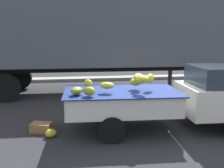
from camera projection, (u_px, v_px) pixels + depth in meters
ground at (148, 126)px, 7.25m from camera, size 220.00×220.00×0.00m
curb_strip at (111, 78)px, 14.79m from camera, size 80.00×0.80×0.16m
pickup_truck at (198, 96)px, 6.95m from camera, size 5.31×1.92×1.70m
semi_trailer at (96, 34)px, 11.01m from camera, size 12.02×2.72×3.95m
fallen_banana_bunch_near_tailgate at (51, 133)px, 6.43m from camera, size 0.39×0.39×0.20m
produce_crate at (41, 127)px, 6.79m from camera, size 0.59×0.47×0.23m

